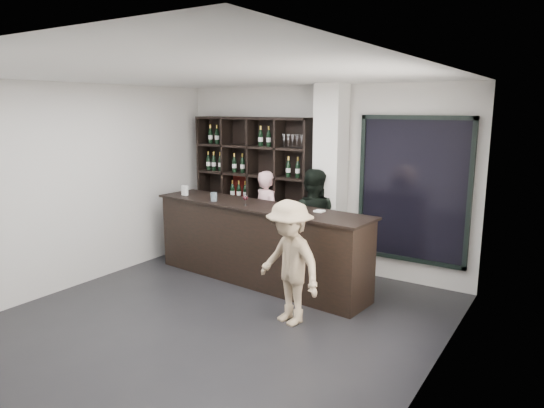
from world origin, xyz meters
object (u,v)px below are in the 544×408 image
Objects in this scene: taster_pink at (267,217)px; taster_black at (312,223)px; tasting_counter at (258,244)px; wine_shelf at (253,188)px; customer at (289,263)px.

taster_pink is 0.93× the size of taster_black.
tasting_counter is 2.13× the size of taster_black.
wine_shelf is 0.61m from taster_pink.
taster_black is 1.11× the size of customer.
wine_shelf is 1.44m from taster_black.
wine_shelf is at bearing -31.84° from taster_black.
taster_black is at bearing 54.84° from tasting_counter.
taster_black is at bearing 127.64° from customer.
wine_shelf reaches higher than taster_pink.
taster_black reaches higher than tasting_counter.
taster_pink is at bearing 120.00° from tasting_counter.
wine_shelf reaches higher than customer.
wine_shelf is 1.55× the size of taster_pink.
taster_black is (1.34, -0.37, -0.37)m from wine_shelf.
tasting_counter is 2.29× the size of taster_pink.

